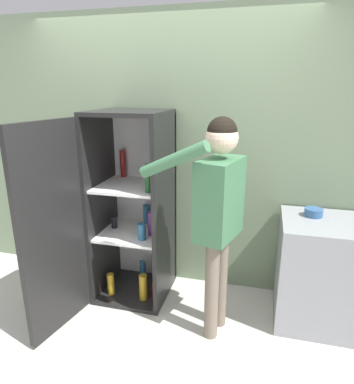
{
  "coord_description": "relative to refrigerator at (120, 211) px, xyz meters",
  "views": [
    {
      "loc": [
        0.9,
        -2.09,
        1.89
      ],
      "look_at": [
        0.19,
        0.61,
        1.03
      ],
      "focal_mm": 32.0,
      "sensor_mm": 36.0,
      "label": 1
    }
  ],
  "objects": [
    {
      "name": "ground_plane",
      "position": [
        0.31,
        -0.52,
        -0.84
      ],
      "size": [
        12.0,
        12.0,
        0.0
      ],
      "primitive_type": "plane",
      "color": "beige"
    },
    {
      "name": "person",
      "position": [
        0.9,
        -0.27,
        0.25
      ],
      "size": [
        0.74,
        0.54,
        1.71
      ],
      "color": "#726656",
      "rests_on": "ground_plane"
    },
    {
      "name": "counter",
      "position": [
        1.75,
        0.09,
        -0.4
      ],
      "size": [
        0.74,
        0.64,
        0.89
      ],
      "color": "gray",
      "rests_on": "ground_plane"
    },
    {
      "name": "bowl",
      "position": [
        1.62,
        0.19,
        0.08
      ],
      "size": [
        0.14,
        0.14,
        0.07
      ],
      "color": "#335B8E",
      "rests_on": "counter"
    },
    {
      "name": "wall_back",
      "position": [
        0.31,
        0.46,
        0.43
      ],
      "size": [
        7.0,
        0.06,
        2.55
      ],
      "color": "gray",
      "rests_on": "ground_plane"
    },
    {
      "name": "refrigerator",
      "position": [
        0.0,
        0.0,
        0.0
      ],
      "size": [
        0.8,
        1.27,
        1.71
      ],
      "color": "black",
      "rests_on": "ground_plane"
    }
  ]
}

